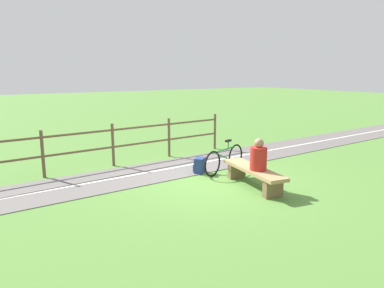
# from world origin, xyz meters

# --- Properties ---
(ground_plane) EXTENTS (80.00, 80.00, 0.00)m
(ground_plane) POSITION_xyz_m (0.00, 0.00, 0.00)
(ground_plane) COLOR #548438
(paved_path) EXTENTS (3.65, 36.05, 0.02)m
(paved_path) POSITION_xyz_m (1.26, 4.00, 0.01)
(paved_path) COLOR #66605E
(paved_path) RESTS_ON ground_plane
(path_centre_line) EXTENTS (1.71, 31.96, 0.00)m
(path_centre_line) POSITION_xyz_m (1.26, 4.00, 0.02)
(path_centre_line) COLOR silver
(path_centre_line) RESTS_ON paved_path
(bench) EXTENTS (2.07, 0.80, 0.45)m
(bench) POSITION_xyz_m (-0.93, -0.57, 0.32)
(bench) COLOR #A88456
(bench) RESTS_ON ground_plane
(person_seated) EXTENTS (0.43, 0.43, 0.71)m
(person_seated) POSITION_xyz_m (-1.11, -0.54, 0.75)
(person_seated) COLOR #B2231E
(person_seated) RESTS_ON bench
(bicycle) EXTENTS (0.60, 1.67, 0.84)m
(bicycle) POSITION_xyz_m (0.42, -0.78, 0.35)
(bicycle) COLOR black
(bicycle) RESTS_ON ground_plane
(backpack) EXTENTS (0.38, 0.40, 0.41)m
(backpack) POSITION_xyz_m (0.69, -0.18, 0.20)
(backpack) COLOR navy
(backpack) RESTS_ON ground_plane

